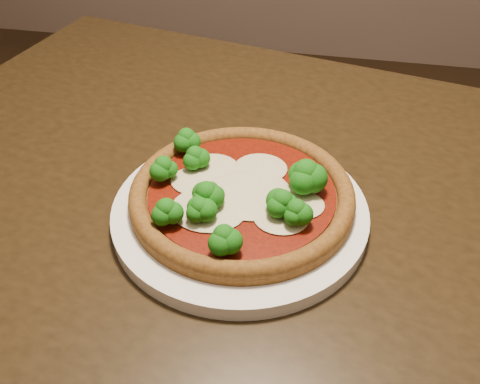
# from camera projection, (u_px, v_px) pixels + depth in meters

# --- Properties ---
(dining_table) EXTENTS (1.24, 0.98, 0.75)m
(dining_table) POSITION_uv_depth(u_px,v_px,m) (261.00, 243.00, 0.76)
(dining_table) COLOR black
(dining_table) RESTS_ON floor
(plate) EXTENTS (0.30, 0.30, 0.02)m
(plate) POSITION_uv_depth(u_px,v_px,m) (240.00, 212.00, 0.64)
(plate) COLOR silver
(plate) RESTS_ON dining_table
(pizza) EXTENTS (0.27, 0.27, 0.06)m
(pizza) POSITION_uv_depth(u_px,v_px,m) (240.00, 193.00, 0.63)
(pizza) COLOR brown
(pizza) RESTS_ON plate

